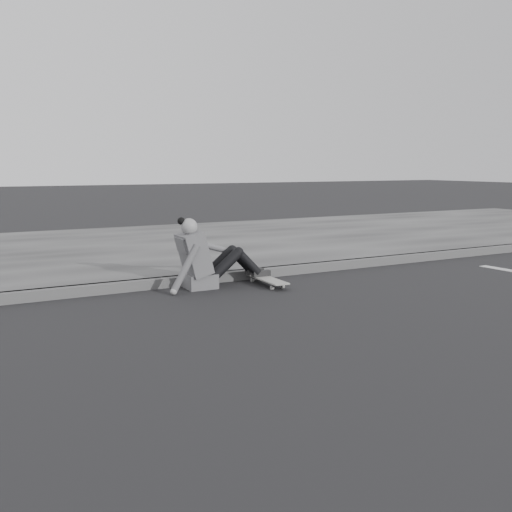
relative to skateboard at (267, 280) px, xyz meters
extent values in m
plane|color=black|center=(-0.07, -2.09, -0.07)|extent=(80.00, 80.00, 0.00)
cube|color=#494949|center=(-0.07, 0.49, -0.01)|extent=(24.00, 0.16, 0.12)
cube|color=#3E3E3E|center=(-0.07, 3.51, -0.01)|extent=(24.00, 6.00, 0.12)
cylinder|color=gray|center=(-0.07, -0.26, -0.04)|extent=(0.03, 0.05, 0.05)
cylinder|color=gray|center=(0.08, -0.26, -0.04)|extent=(0.03, 0.05, 0.05)
cylinder|color=gray|center=(-0.07, 0.26, -0.04)|extent=(0.03, 0.05, 0.05)
cylinder|color=gray|center=(0.08, 0.26, -0.04)|extent=(0.03, 0.05, 0.05)
cube|color=#29292B|center=(0.00, -0.26, -0.02)|extent=(0.16, 0.04, 0.03)
cube|color=#29292B|center=(0.00, 0.26, -0.02)|extent=(0.16, 0.04, 0.03)
cube|color=gray|center=(0.00, 0.00, 0.01)|extent=(0.20, 0.78, 0.02)
cube|color=#535356|center=(-0.80, 0.25, 0.02)|extent=(0.36, 0.34, 0.18)
cube|color=#535356|center=(-0.87, 0.25, 0.36)|extent=(0.37, 0.40, 0.57)
cube|color=#535356|center=(-1.00, 0.25, 0.48)|extent=(0.14, 0.30, 0.20)
cylinder|color=gray|center=(-0.92, 0.25, 0.60)|extent=(0.09, 0.09, 0.08)
sphere|color=gray|center=(-0.93, 0.25, 0.69)|extent=(0.20, 0.20, 0.20)
sphere|color=black|center=(-1.02, 0.27, 0.76)|extent=(0.09, 0.09, 0.09)
cylinder|color=black|center=(-0.49, 0.16, 0.21)|extent=(0.43, 0.13, 0.39)
cylinder|color=black|center=(-0.49, 0.34, 0.21)|extent=(0.43, 0.13, 0.39)
cylinder|color=black|center=(-0.19, 0.16, 0.21)|extent=(0.35, 0.11, 0.36)
cylinder|color=black|center=(-0.19, 0.34, 0.21)|extent=(0.35, 0.11, 0.36)
sphere|color=black|center=(-0.32, 0.16, 0.35)|extent=(0.13, 0.13, 0.13)
sphere|color=black|center=(-0.32, 0.34, 0.35)|extent=(0.13, 0.13, 0.13)
cube|color=black|center=(0.00, 0.16, 0.05)|extent=(0.24, 0.08, 0.07)
cube|color=black|center=(0.00, 0.34, 0.05)|extent=(0.24, 0.08, 0.07)
cylinder|color=#535356|center=(-1.07, 0.04, 0.22)|extent=(0.38, 0.08, 0.58)
sphere|color=gray|center=(-1.22, 0.03, -0.03)|extent=(0.08, 0.08, 0.08)
cylinder|color=#535356|center=(-0.63, 0.41, 0.42)|extent=(0.48, 0.08, 0.21)
camera|label=1|loc=(-3.38, -6.11, 1.41)|focal=40.00mm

